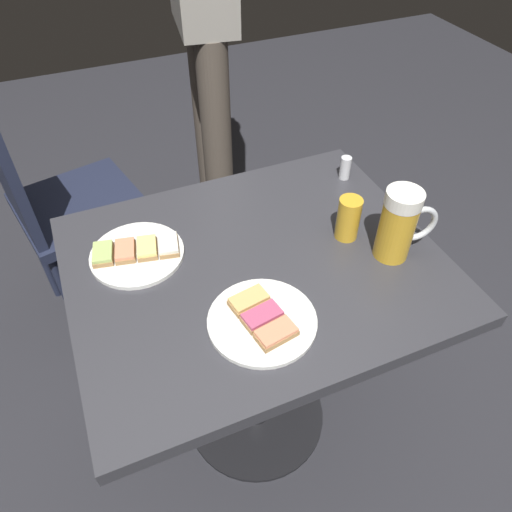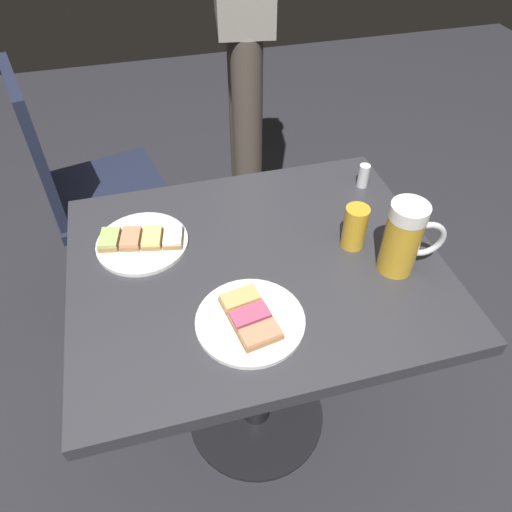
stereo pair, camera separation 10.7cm
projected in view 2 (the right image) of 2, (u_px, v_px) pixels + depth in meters
ground_plane at (256, 414)px, 1.59m from camera, size 6.00×6.00×0.00m
cafe_table at (256, 305)px, 1.20m from camera, size 0.83×0.68×0.72m
plate_near at (142, 241)px, 1.12m from camera, size 0.21×0.21×0.03m
plate_far at (250, 320)px, 0.96m from camera, size 0.22×0.22×0.03m
beer_mug at (404, 238)px, 1.02m from camera, size 0.14×0.08×0.18m
beer_glass_small at (354, 227)px, 1.10m from camera, size 0.05×0.05×0.11m
salt_shaker at (363, 176)px, 1.28m from camera, size 0.03×0.03×0.06m
cafe_chair at (83, 183)px, 1.59m from camera, size 0.46×0.46×0.94m
patron_standing at (243, 1)px, 1.56m from camera, size 0.23×0.34×1.70m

